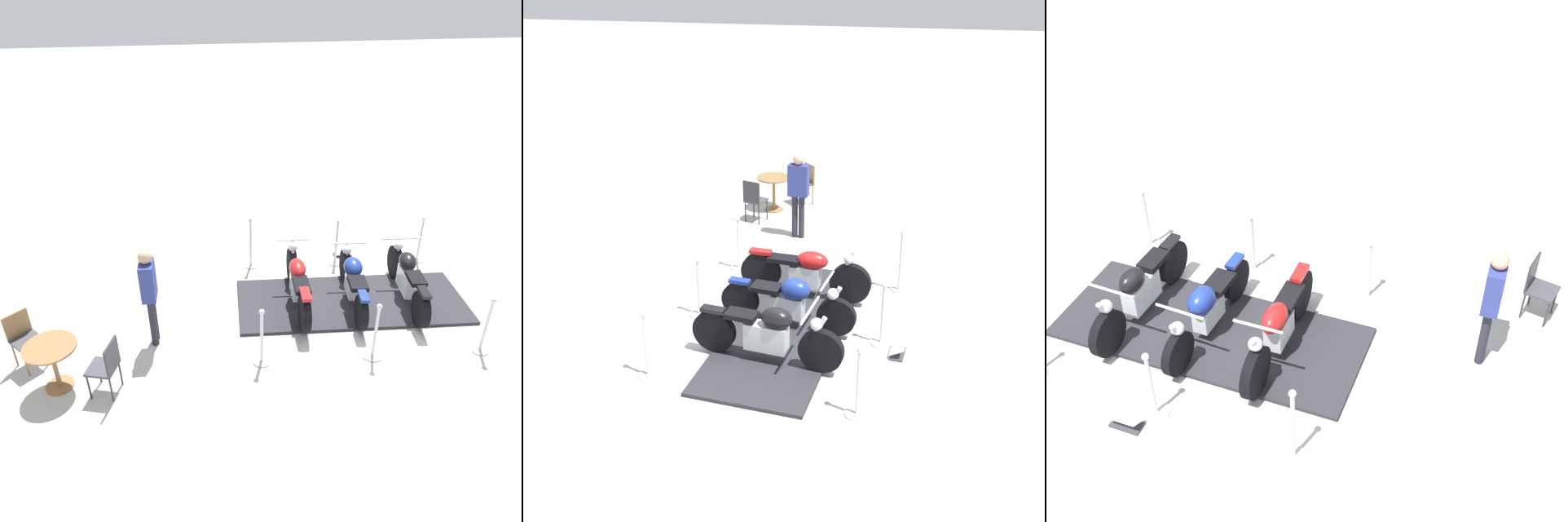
{
  "view_description": "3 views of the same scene",
  "coord_description": "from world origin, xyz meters",
  "views": [
    {
      "loc": [
        -7.09,
        3.0,
        5.36
      ],
      "look_at": [
        0.44,
        1.65,
        0.83
      ],
      "focal_mm": 33.45,
      "sensor_mm": 36.0,
      "label": 1
    },
    {
      "loc": [
        1.78,
        -9.2,
        5.59
      ],
      "look_at": [
        -0.21,
        0.81,
        0.78
      ],
      "focal_mm": 47.54,
      "sensor_mm": 36.0,
      "label": 2
    },
    {
      "loc": [
        6.47,
        3.08,
        6.92
      ],
      "look_at": [
        -0.6,
        1.22,
        1.07
      ],
      "focal_mm": 49.0,
      "sensor_mm": 36.0,
      "label": 3
    }
  ],
  "objects": [
    {
      "name": "stanchion_right_rear",
      "position": [
        1.66,
        1.65,
        0.42
      ],
      "size": [
        0.28,
        0.28,
        1.14
      ],
      "color": "silver",
      "rests_on": "ground_plane"
    },
    {
      "name": "motorcycle_maroon",
      "position": [
        0.13,
        1.02,
        0.51
      ],
      "size": [
        2.25,
        0.64,
        1.01
      ],
      "rotation": [
        0.0,
        0.0,
        -0.09
      ],
      "color": "black",
      "rests_on": "display_platform"
    },
    {
      "name": "stanchion_right_mid",
      "position": [
        1.48,
        -0.15,
        0.33
      ],
      "size": [
        0.33,
        0.33,
        1.03
      ],
      "color": "silver",
      "rests_on": "ground_plane"
    },
    {
      "name": "bystander_person",
      "position": [
        -0.48,
        3.62,
        1.05
      ],
      "size": [
        0.41,
        0.25,
        1.76
      ],
      "rotation": [
        0.0,
        0.0,
        -1.64
      ],
      "color": "#23232D",
      "rests_on": "ground_plane"
    },
    {
      "name": "stanchion_left_mid",
      "position": [
        -1.48,
        0.15,
        0.32
      ],
      "size": [
        0.33,
        0.33,
        1.03
      ],
      "color": "silver",
      "rests_on": "ground_plane"
    },
    {
      "name": "cafe_table",
      "position": [
        -1.29,
        5.04,
        0.58
      ],
      "size": [
        0.76,
        0.76,
        0.77
      ],
      "color": "olive",
      "rests_on": "ground_plane"
    },
    {
      "name": "motorcycle_navy",
      "position": [
        0.04,
        -0.01,
        0.5
      ],
      "size": [
        2.18,
        0.68,
        0.9
      ],
      "rotation": [
        0.0,
        0.0,
        -0.15
      ],
      "color": "black",
      "rests_on": "display_platform"
    },
    {
      "name": "ground_plane",
      "position": [
        0.0,
        0.0,
        0.0
      ],
      "size": [
        80.0,
        80.0,
        0.0
      ],
      "primitive_type": "plane",
      "color": "silver"
    },
    {
      "name": "cafe_chair_near_table",
      "position": [
        -0.67,
        5.59,
        0.54
      ],
      "size": [
        0.56,
        0.56,
        0.92
      ],
      "rotation": [
        0.0,
        0.0,
        -2.42
      ],
      "color": "olive",
      "rests_on": "ground_plane"
    },
    {
      "name": "stanchion_left_front",
      "position": [
        -1.66,
        -1.65,
        0.36
      ],
      "size": [
        0.3,
        0.3,
        1.05
      ],
      "color": "silver",
      "rests_on": "ground_plane"
    },
    {
      "name": "stanchion_left_rear",
      "position": [
        -1.29,
        1.95,
        0.35
      ],
      "size": [
        0.3,
        0.3,
        1.03
      ],
      "color": "silver",
      "rests_on": "ground_plane"
    },
    {
      "name": "motorcycle_black",
      "position": [
        -0.07,
        -1.03,
        0.51
      ],
      "size": [
        2.27,
        0.79,
        0.95
      ],
      "rotation": [
        0.0,
        0.0,
        -0.14
      ],
      "color": "black",
      "rests_on": "display_platform"
    },
    {
      "name": "display_platform",
      "position": [
        0.0,
        0.0,
        0.03
      ],
      "size": [
        2.1,
        4.41,
        0.06
      ],
      "primitive_type": "cube",
      "rotation": [
        0.0,
        0.0,
        1.47
      ],
      "color": "#28282D",
      "rests_on": "ground_plane"
    },
    {
      "name": "stanchion_right_front",
      "position": [
        1.29,
        -1.95,
        0.33
      ],
      "size": [
        0.32,
        0.32,
        1.03
      ],
      "color": "silver",
      "rests_on": "ground_plane"
    },
    {
      "name": "info_placard",
      "position": [
        1.74,
        -0.42,
        0.06
      ],
      "size": [
        0.25,
        0.42,
        0.19
      ],
      "rotation": [
        0.0,
        0.0,
        4.61
      ],
      "color": "#333338",
      "rests_on": "ground_plane"
    },
    {
      "name": "cafe_chair_across_table",
      "position": [
        -1.55,
        4.26,
        0.54
      ],
      "size": [
        0.51,
        0.51,
        0.94
      ],
      "rotation": [
        0.0,
        0.0,
        1.25
      ],
      "color": "#2D2D33",
      "rests_on": "ground_plane"
    }
  ]
}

